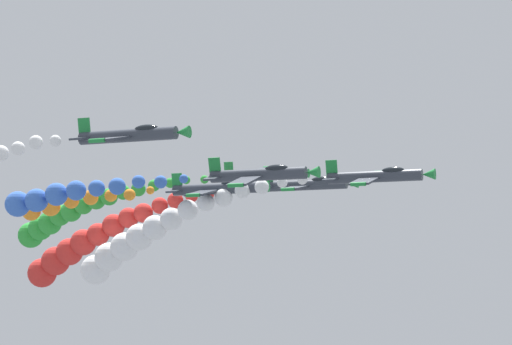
{
  "coord_description": "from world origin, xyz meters",
  "views": [
    {
      "loc": [
        91.74,
        34.41,
        125.31
      ],
      "look_at": [
        0.0,
        0.0,
        137.59
      ],
      "focal_mm": 70.36,
      "sensor_mm": 36.0,
      "label": 1
    }
  ],
  "objects_px": {
    "airplane_lead": "(376,176)",
    "airplane_trailing": "(130,135)",
    "airplane_right_inner": "(260,174)",
    "airplane_left_outer": "(217,189)",
    "airplane_left_inner": "(307,185)",
    "airplane_right_outer": "(263,175)"
  },
  "relations": [
    {
      "from": "airplane_left_outer",
      "to": "airplane_trailing",
      "type": "height_order",
      "value": "airplane_trailing"
    },
    {
      "from": "airplane_lead",
      "to": "airplane_trailing",
      "type": "bearing_deg",
      "value": -45.76
    },
    {
      "from": "airplane_left_inner",
      "to": "airplane_left_outer",
      "type": "distance_m",
      "value": 10.4
    },
    {
      "from": "airplane_trailing",
      "to": "airplane_right_inner",
      "type": "bearing_deg",
      "value": 136.2
    },
    {
      "from": "airplane_right_outer",
      "to": "airplane_lead",
      "type": "bearing_deg",
      "value": 45.76
    },
    {
      "from": "airplane_right_outer",
      "to": "airplane_trailing",
      "type": "xyz_separation_m",
      "value": [
        33.81,
        0.36,
        -0.5
      ]
    },
    {
      "from": "airplane_right_inner",
      "to": "airplane_right_outer",
      "type": "relative_size",
      "value": 1.0
    },
    {
      "from": "airplane_right_outer",
      "to": "airplane_trailing",
      "type": "relative_size",
      "value": 1.0
    },
    {
      "from": "airplane_right_inner",
      "to": "airplane_left_outer",
      "type": "distance_m",
      "value": 11.88
    },
    {
      "from": "airplane_left_inner",
      "to": "airplane_left_outer",
      "type": "relative_size",
      "value": 1.0
    },
    {
      "from": "airplane_lead",
      "to": "airplane_right_outer",
      "type": "xyz_separation_m",
      "value": [
        -17.08,
        -17.54,
        2.83
      ]
    },
    {
      "from": "airplane_right_outer",
      "to": "airplane_left_outer",
      "type": "bearing_deg",
      "value": 3.23
    },
    {
      "from": "airplane_right_inner",
      "to": "airplane_left_outer",
      "type": "height_order",
      "value": "airplane_right_inner"
    },
    {
      "from": "airplane_lead",
      "to": "airplane_trailing",
      "type": "distance_m",
      "value": 24.1
    },
    {
      "from": "airplane_left_inner",
      "to": "airplane_right_inner",
      "type": "relative_size",
      "value": 1.0
    },
    {
      "from": "airplane_left_outer",
      "to": "airplane_trailing",
      "type": "xyz_separation_m",
      "value": [
        17.69,
        -0.55,
        2.75
      ]
    },
    {
      "from": "airplane_lead",
      "to": "airplane_left_outer",
      "type": "xyz_separation_m",
      "value": [
        -0.95,
        -16.63,
        -0.43
      ]
    },
    {
      "from": "airplane_right_inner",
      "to": "airplane_lead",
      "type": "bearing_deg",
      "value": 132.19
    },
    {
      "from": "airplane_lead",
      "to": "airplane_right_inner",
      "type": "distance_m",
      "value": 11.77
    },
    {
      "from": "airplane_left_outer",
      "to": "airplane_right_outer",
      "type": "height_order",
      "value": "airplane_right_outer"
    },
    {
      "from": "airplane_lead",
      "to": "airplane_right_inner",
      "type": "relative_size",
      "value": 1.0
    },
    {
      "from": "airplane_right_inner",
      "to": "airplane_trailing",
      "type": "relative_size",
      "value": 1.0
    }
  ]
}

